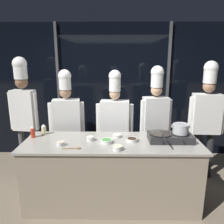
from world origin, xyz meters
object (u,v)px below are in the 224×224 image
object	(u,v)px
prep_bowl_rice	(117,135)
serving_spoon_slotted	(75,148)
prep_bowl_soy_glaze	(132,140)
stock_pot	(181,128)
squeeze_bottle_chili	(33,132)
frying_pan	(161,132)
chef_line	(115,119)
prep_bowl_scallions	(107,141)
chef_head	(24,106)
prep_bowl_garlic	(90,138)
portable_stove	(170,137)
chef_sous	(67,118)
squeeze_bottle_oil	(44,130)
chef_apprentice	(206,113)
prep_bowl_chicken	(60,143)
chef_pastry	(155,114)

from	to	relation	value
prep_bowl_rice	serving_spoon_slotted	xyz separation A→B (m)	(-0.52, -0.42, -0.02)
prep_bowl_rice	prep_bowl_soy_glaze	bearing A→B (deg)	-39.14
stock_pot	squeeze_bottle_chili	distance (m)	2.05
frying_pan	chef_line	distance (m)	0.97
prep_bowl_scallions	chef_head	size ratio (longest dim) A/B	0.08
squeeze_bottle_chili	chef_line	distance (m)	1.32
prep_bowl_garlic	prep_bowl_scallions	bearing A→B (deg)	-18.43
portable_stove	chef_sous	bearing A→B (deg)	156.95
squeeze_bottle_chili	squeeze_bottle_oil	bearing A→B (deg)	48.23
prep_bowl_garlic	chef_apprentice	bearing A→B (deg)	20.68
squeeze_bottle_oil	prep_bowl_scallions	distance (m)	0.99
squeeze_bottle_oil	prep_bowl_garlic	bearing A→B (deg)	-18.50
prep_bowl_chicken	chef_line	size ratio (longest dim) A/B	0.06
prep_bowl_garlic	chef_pastry	world-z (taller)	chef_pastry
frying_pan	prep_bowl_soy_glaze	size ratio (longest dim) A/B	3.34
prep_bowl_chicken	stock_pot	bearing A→B (deg)	6.56
prep_bowl_garlic	chef_head	xyz separation A→B (m)	(-1.18, 0.73, 0.28)
squeeze_bottle_chili	prep_bowl_garlic	xyz separation A→B (m)	(0.82, -0.11, -0.05)
stock_pot	chef_head	world-z (taller)	chef_head
prep_bowl_garlic	portable_stove	bearing A→B (deg)	0.11
chef_apprentice	portable_stove	bearing A→B (deg)	45.44
prep_bowl_soy_glaze	chef_head	xyz separation A→B (m)	(-1.75, 0.75, 0.29)
stock_pot	squeeze_bottle_oil	xyz separation A→B (m)	(-1.93, 0.24, -0.10)
chef_line	prep_bowl_garlic	bearing A→B (deg)	68.95
prep_bowl_scallions	chef_apprentice	size ratio (longest dim) A/B	0.08
portable_stove	chef_pastry	size ratio (longest dim) A/B	0.30
prep_bowl_rice	prep_bowl_soy_glaze	size ratio (longest dim) A/B	0.75
prep_bowl_scallions	prep_bowl_garlic	world-z (taller)	prep_bowl_garlic
squeeze_bottle_oil	prep_bowl_rice	world-z (taller)	squeeze_bottle_oil
portable_stove	serving_spoon_slotted	distance (m)	1.28
portable_stove	serving_spoon_slotted	xyz separation A→B (m)	(-1.24, -0.28, -0.05)
prep_bowl_scallions	prep_bowl_garlic	xyz separation A→B (m)	(-0.23, 0.08, 0.01)
frying_pan	chef_line	size ratio (longest dim) A/B	0.28
frying_pan	stock_pot	size ratio (longest dim) A/B	2.16
serving_spoon_slotted	chef_pastry	world-z (taller)	chef_pastry
serving_spoon_slotted	chef_line	xyz separation A→B (m)	(0.49, 1.02, 0.09)
prep_bowl_chicken	prep_bowl_rice	distance (m)	0.80
chef_apprentice	prep_bowl_soy_glaze	bearing A→B (deg)	32.13
prep_bowl_soy_glaze	chef_apprentice	distance (m)	1.47
prep_bowl_rice	chef_apprentice	xyz separation A→B (m)	(1.47, 0.55, 0.19)
portable_stove	squeeze_bottle_oil	distance (m)	1.82
prep_bowl_chicken	prep_bowl_rice	bearing A→B (deg)	23.95
chef_pastry	squeeze_bottle_oil	bearing A→B (deg)	6.28
prep_bowl_chicken	chef_line	distance (m)	1.16
prep_bowl_chicken	chef_sous	size ratio (longest dim) A/B	0.06
stock_pot	chef_sous	distance (m)	1.81
squeeze_bottle_chili	prep_bowl_garlic	distance (m)	0.83
squeeze_bottle_chili	prep_bowl_rice	size ratio (longest dim) A/B	1.51
frying_pan	chef_sous	size ratio (longest dim) A/B	0.28
prep_bowl_chicken	chef_sous	bearing A→B (deg)	96.35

